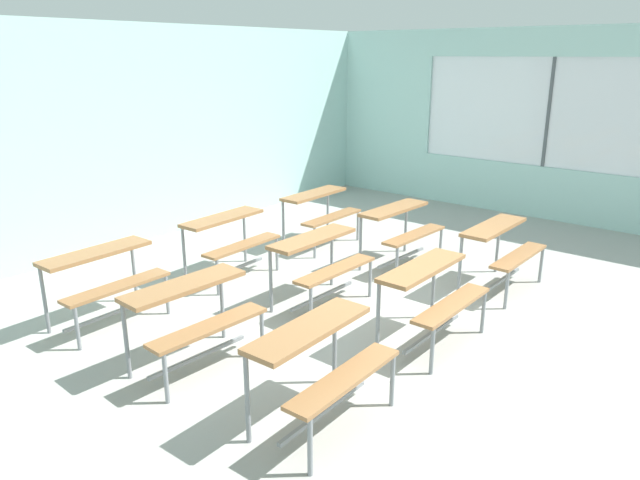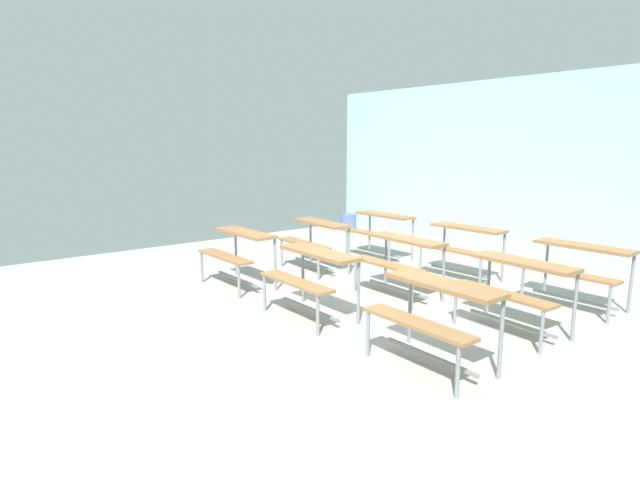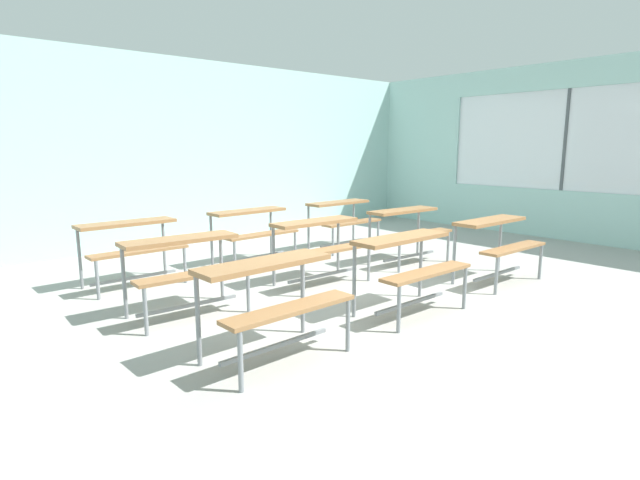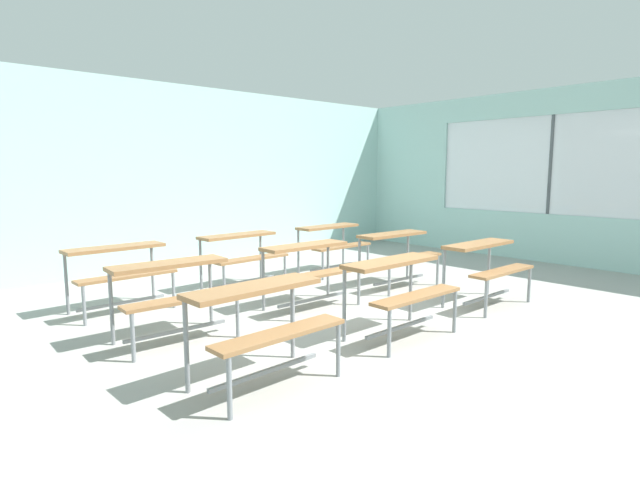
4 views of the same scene
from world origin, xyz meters
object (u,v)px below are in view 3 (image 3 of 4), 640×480
at_px(desk_bench_r0c2, 498,235).
at_px(desk_bench_r1c2, 409,223).
at_px(desk_bench_r1c0, 185,258).
at_px(desk_bench_r2c0, 131,238).
at_px(desk_bench_r1c1, 321,236).
at_px(desk_bench_r0c1, 410,256).
at_px(desk_bench_r0c0, 273,286).
at_px(desk_bench_r2c2, 343,213).
at_px(desk_bench_r2c1, 253,223).

relative_size(desk_bench_r0c2, desk_bench_r1c2, 0.98).
height_order(desk_bench_r0c2, desk_bench_r1c0, same).
height_order(desk_bench_r1c0, desk_bench_r2c0, same).
bearing_deg(desk_bench_r1c1, desk_bench_r0c1, -91.04).
relative_size(desk_bench_r0c0, desk_bench_r2c2, 1.00).
height_order(desk_bench_r2c0, desk_bench_r2c1, same).
xyz_separation_m(desk_bench_r0c0, desk_bench_r0c2, (3.30, 0.06, 0.00)).
relative_size(desk_bench_r2c0, desk_bench_r2c2, 1.00).
bearing_deg(desk_bench_r0c1, desk_bench_r0c0, -179.72).
xyz_separation_m(desk_bench_r0c2, desk_bench_r2c2, (-0.04, 2.63, 0.00)).
bearing_deg(desk_bench_r2c1, desk_bench_r0c1, -91.83).
bearing_deg(desk_bench_r0c0, desk_bench_r2c0, 89.80).
bearing_deg(desk_bench_r2c1, desk_bench_r2c2, -3.49).
distance_m(desk_bench_r1c2, desk_bench_r2c2, 1.31).
bearing_deg(desk_bench_r0c2, desk_bench_r2c2, 91.38).
bearing_deg(desk_bench_r1c1, desk_bench_r2c1, 93.32).
bearing_deg(desk_bench_r0c0, desk_bench_r1c0, 90.93).
bearing_deg(desk_bench_r2c0, desk_bench_r1c0, -90.93).
relative_size(desk_bench_r0c0, desk_bench_r1c1, 1.01).
height_order(desk_bench_r0c2, desk_bench_r2c2, same).
bearing_deg(desk_bench_r2c2, desk_bench_r2c1, 177.43).
relative_size(desk_bench_r0c0, desk_bench_r1c2, 0.99).
xyz_separation_m(desk_bench_r0c0, desk_bench_r2c0, (-0.06, 2.72, 0.00)).
bearing_deg(desk_bench_r2c1, desk_bench_r0c0, -122.61).
xyz_separation_m(desk_bench_r1c2, desk_bench_r2c2, (-0.00, 1.31, 0.00)).
bearing_deg(desk_bench_r2c1, desk_bench_r2c0, 177.99).
height_order(desk_bench_r1c1, desk_bench_r1c2, same).
xyz_separation_m(desk_bench_r0c1, desk_bench_r2c0, (-1.67, 2.71, 0.00)).
height_order(desk_bench_r0c1, desk_bench_r2c0, same).
height_order(desk_bench_r0c1, desk_bench_r2c2, same).
distance_m(desk_bench_r1c0, desk_bench_r2c2, 3.57).
distance_m(desk_bench_r0c0, desk_bench_r1c1, 2.15).
distance_m(desk_bench_r0c0, desk_bench_r2c1, 3.16).
height_order(desk_bench_r0c0, desk_bench_r1c0, same).
bearing_deg(desk_bench_r0c2, desk_bench_r2c0, 142.05).
xyz_separation_m(desk_bench_r0c0, desk_bench_r1c2, (3.26, 1.37, 0.00)).
distance_m(desk_bench_r0c0, desk_bench_r1c0, 1.35).
distance_m(desk_bench_r0c1, desk_bench_r2c1, 2.71).
height_order(desk_bench_r0c0, desk_bench_r2c1, same).
bearing_deg(desk_bench_r0c1, desk_bench_r2c0, 121.69).
bearing_deg(desk_bench_r0c1, desk_bench_r0c2, 1.53).
bearing_deg(desk_bench_r0c2, desk_bench_r0c1, -177.98).
xyz_separation_m(desk_bench_r2c0, desk_bench_r2c2, (3.32, -0.04, 0.00)).
xyz_separation_m(desk_bench_r1c1, desk_bench_r2c0, (-1.72, 1.35, 0.00)).
bearing_deg(desk_bench_r2c1, desk_bench_r0c2, -59.62).
bearing_deg(desk_bench_r1c1, desk_bench_r2c0, 142.72).
bearing_deg(desk_bench_r1c2, desk_bench_r2c0, 160.23).
bearing_deg(desk_bench_r1c1, desk_bench_r2c2, 40.26).
bearing_deg(desk_bench_r0c0, desk_bench_r2c1, 58.07).
bearing_deg(desk_bench_r2c2, desk_bench_r0c0, -141.75).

